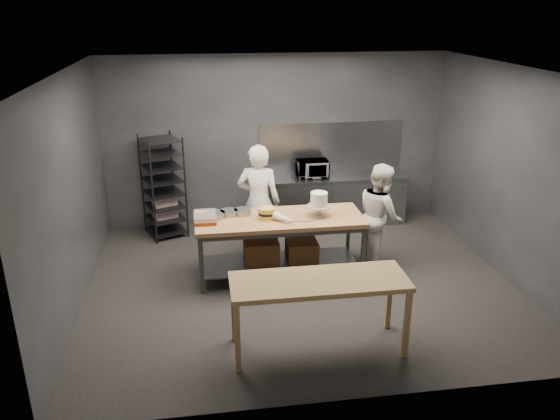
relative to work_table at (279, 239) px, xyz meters
name	(u,v)px	position (x,y,z in m)	size (l,w,h in m)	color
ground	(300,283)	(0.27, -0.31, -0.57)	(6.00, 6.00, 0.00)	black
back_wall	(276,141)	(0.27, 2.19, 0.93)	(6.00, 0.04, 3.00)	#4C4F54
work_table	(279,239)	(0.00, 0.00, 0.00)	(2.40, 0.90, 0.92)	#905F39
near_counter	(319,286)	(0.18, -1.88, 0.24)	(2.00, 0.70, 0.90)	brown
back_counter	(333,200)	(1.27, 1.87, -0.12)	(2.60, 0.60, 0.90)	slate
splashback_panel	(331,147)	(1.27, 2.17, 0.78)	(2.60, 0.02, 0.90)	slate
speed_rack	(164,188)	(-1.72, 1.79, 0.28)	(0.80, 0.82, 1.75)	black
chef_behind	(259,202)	(-0.22, 0.69, 0.34)	(0.66, 0.44, 1.82)	white
chef_right	(380,215)	(1.56, 0.16, 0.23)	(0.78, 0.60, 1.60)	white
microwave	(312,169)	(0.87, 1.87, 0.48)	(0.54, 0.37, 0.30)	black
frosted_cake_stand	(319,201)	(0.57, -0.04, 0.57)	(0.34, 0.34, 0.36)	#B1A68D
layer_cake	(267,213)	(-0.18, -0.02, 0.43)	(0.24, 0.24, 0.16)	#EED04B
cake_pans	(228,213)	(-0.71, 0.17, 0.39)	(0.66, 0.34, 0.07)	gray
piping_bag	(285,219)	(0.05, -0.23, 0.41)	(0.12, 0.12, 0.38)	white
offset_spatula	(298,222)	(0.24, -0.22, 0.35)	(0.36, 0.02, 0.02)	slate
pastry_clamshells	(205,217)	(-1.05, 0.00, 0.40)	(0.31, 0.41, 0.11)	#94481D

